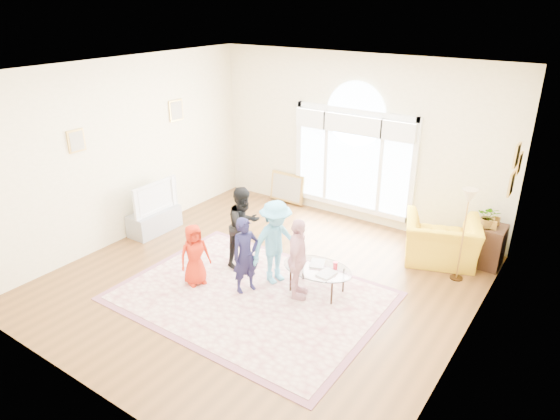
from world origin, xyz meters
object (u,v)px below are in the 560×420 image
Objects in this scene: area_rug at (251,296)px; coffee_table at (317,269)px; tv_console at (155,221)px; armchair at (441,241)px; television at (152,196)px.

coffee_table is at bearing 41.63° from area_rug.
armchair is (4.82, 1.89, 0.17)m from tv_console.
area_rug is 3.54× the size of television.
coffee_table is 0.95× the size of armchair.
coffee_table is at bearing 38.49° from armchair.
coffee_table is at bearing -1.56° from tv_console.
television is 0.92× the size of coffee_table.
area_rug is at bearing -141.10° from coffee_table.
television reaches higher than area_rug.
area_rug is 3.60× the size of tv_console.
armchair is (4.81, 1.89, -0.33)m from television.
tv_console is 3.62m from coffee_table.
tv_console is at bearing 175.71° from coffee_table.
armchair is at bearing 21.46° from television.
television reaches higher than armchair.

